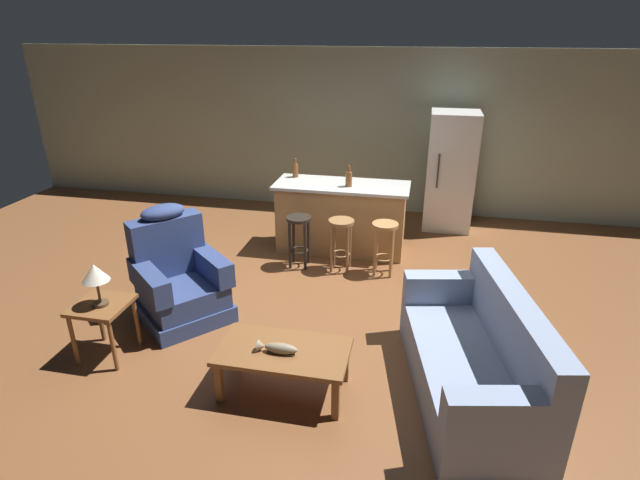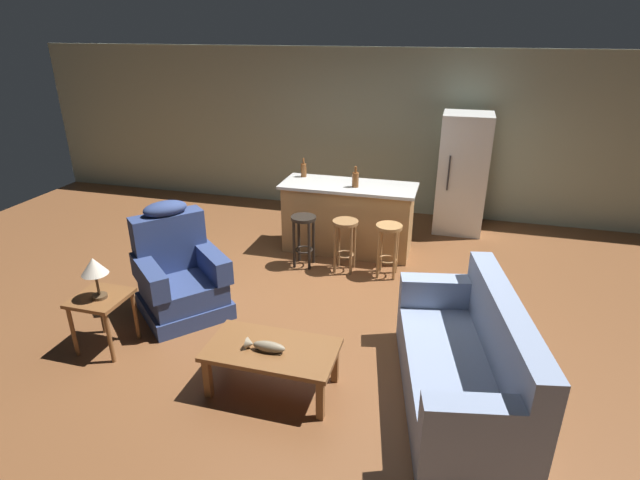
% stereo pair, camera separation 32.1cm
% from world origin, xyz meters
% --- Properties ---
extents(ground_plane, '(12.00, 12.00, 0.00)m').
position_xyz_m(ground_plane, '(0.00, 0.00, 0.00)').
color(ground_plane, brown).
extents(back_wall, '(12.00, 0.05, 2.60)m').
position_xyz_m(back_wall, '(0.00, 3.12, 1.30)').
color(back_wall, '#9EA88E').
rests_on(back_wall, ground_plane).
extents(coffee_table, '(1.10, 0.60, 0.42)m').
position_xyz_m(coffee_table, '(0.02, -1.66, 0.36)').
color(coffee_table, brown).
rests_on(coffee_table, ground_plane).
extents(fish_figurine, '(0.34, 0.10, 0.10)m').
position_xyz_m(fish_figurine, '(-0.01, -1.71, 0.46)').
color(fish_figurine, '#4C3823').
rests_on(fish_figurine, coffee_table).
extents(couch, '(1.20, 2.03, 0.94)m').
position_xyz_m(couch, '(1.60, -1.37, 0.34)').
color(couch, '#8493B2').
rests_on(couch, ground_plane).
extents(recliner_near_lamp, '(1.19, 1.19, 1.20)m').
position_xyz_m(recliner_near_lamp, '(-1.40, -0.70, 0.42)').
color(recliner_near_lamp, navy).
rests_on(recliner_near_lamp, ground_plane).
extents(end_table, '(0.48, 0.48, 0.56)m').
position_xyz_m(end_table, '(-1.75, -1.52, 0.46)').
color(end_table, brown).
rests_on(end_table, ground_plane).
extents(table_lamp, '(0.24, 0.24, 0.41)m').
position_xyz_m(table_lamp, '(-1.73, -1.54, 0.87)').
color(table_lamp, '#4C3823').
rests_on(table_lamp, end_table).
extents(kitchen_island, '(1.80, 0.70, 0.95)m').
position_xyz_m(kitchen_island, '(0.00, 1.35, 0.48)').
color(kitchen_island, '#AD7F4C').
rests_on(kitchen_island, ground_plane).
extents(bar_stool_left, '(0.32, 0.32, 0.68)m').
position_xyz_m(bar_stool_left, '(-0.44, 0.72, 0.47)').
color(bar_stool_left, black).
rests_on(bar_stool_left, ground_plane).
extents(bar_stool_middle, '(0.32, 0.32, 0.68)m').
position_xyz_m(bar_stool_middle, '(0.10, 0.72, 0.47)').
color(bar_stool_middle, olive).
rests_on(bar_stool_middle, ground_plane).
extents(bar_stool_right, '(0.32, 0.32, 0.68)m').
position_xyz_m(bar_stool_right, '(0.65, 0.72, 0.47)').
color(bar_stool_right, '#A87A47').
rests_on(bar_stool_right, ground_plane).
extents(refrigerator, '(0.70, 0.69, 1.76)m').
position_xyz_m(refrigerator, '(1.45, 2.55, 0.88)').
color(refrigerator, white).
rests_on(refrigerator, ground_plane).
extents(bottle_tall_green, '(0.08, 0.08, 0.26)m').
position_xyz_m(bottle_tall_green, '(-0.69, 1.55, 1.05)').
color(bottle_tall_green, brown).
rests_on(bottle_tall_green, kitchen_island).
extents(bottle_short_amber, '(0.09, 0.09, 0.28)m').
position_xyz_m(bottle_short_amber, '(0.10, 1.27, 1.05)').
color(bottle_short_amber, brown).
rests_on(bottle_short_amber, kitchen_island).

